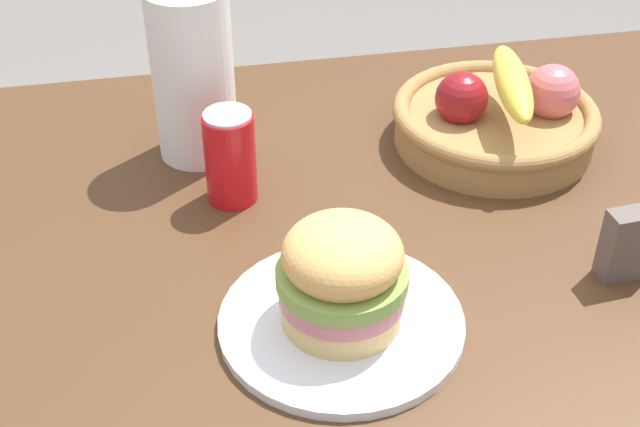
% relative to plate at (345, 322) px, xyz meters
% --- Properties ---
extents(dining_table, '(1.40, 0.90, 0.75)m').
position_rel_plate_xyz_m(dining_table, '(-0.00, 0.18, -0.11)').
color(dining_table, '#4C301C').
rests_on(dining_table, ground_plane).
extents(plate, '(0.27, 0.27, 0.01)m').
position_rel_plate_xyz_m(plate, '(0.00, 0.00, 0.00)').
color(plate, white).
rests_on(plate, dining_table).
extents(sandwich, '(0.14, 0.14, 0.13)m').
position_rel_plate_xyz_m(sandwich, '(0.00, -0.00, 0.07)').
color(sandwich, '#E5BC75').
rests_on(sandwich, plate).
extents(soda_can, '(0.07, 0.07, 0.13)m').
position_rel_plate_xyz_m(soda_can, '(-0.09, 0.26, 0.06)').
color(soda_can, red).
rests_on(soda_can, dining_table).
extents(fruit_basket, '(0.29, 0.29, 0.13)m').
position_rel_plate_xyz_m(fruit_basket, '(0.29, 0.33, 0.04)').
color(fruit_basket, '#9E7542').
rests_on(fruit_basket, dining_table).
extents(paper_towel_roll, '(0.11, 0.11, 0.24)m').
position_rel_plate_xyz_m(paper_towel_roll, '(-0.12, 0.39, 0.11)').
color(paper_towel_roll, white).
rests_on(paper_towel_roll, dining_table).
extents(napkin_holder, '(0.06, 0.03, 0.09)m').
position_rel_plate_xyz_m(napkin_holder, '(0.34, 0.02, 0.04)').
color(napkin_holder, '#594C47').
rests_on(napkin_holder, dining_table).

